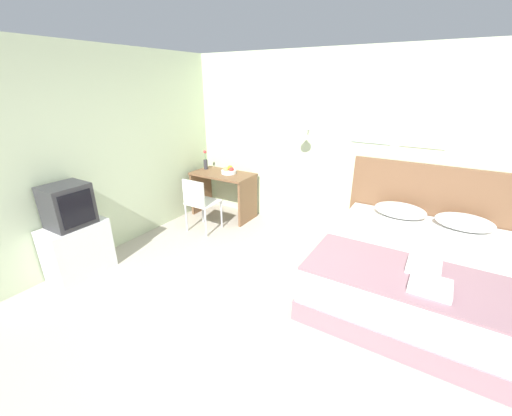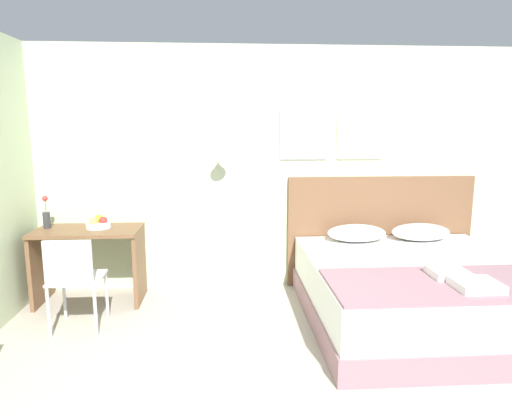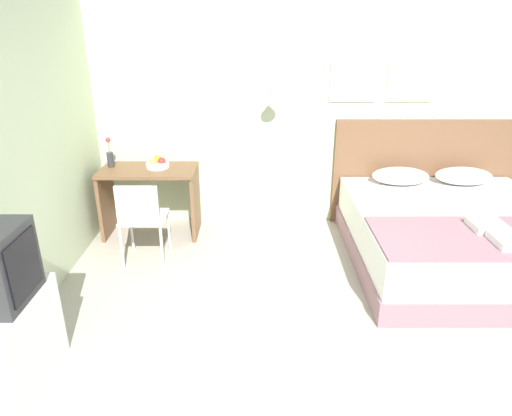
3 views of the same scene
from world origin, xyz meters
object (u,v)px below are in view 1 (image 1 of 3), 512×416
(throw_blanket, at_px, (417,278))
(folded_towel_mid_bed, at_px, (430,286))
(desk, at_px, (223,187))
(bed, at_px, (418,274))
(pillow_left, at_px, (400,210))
(flower_vase, at_px, (206,162))
(folded_towel_near_foot, at_px, (424,267))
(tv_stand, at_px, (78,250))
(pillow_right, at_px, (464,222))
(television, at_px, (68,206))
(fruit_bowl, at_px, (229,171))
(desk_chair, at_px, (199,201))
(headboard, at_px, (432,212))

(throw_blanket, xyz_separation_m, folded_towel_mid_bed, (0.11, -0.15, 0.04))
(desk, bearing_deg, bed, -13.12)
(pillow_left, bearing_deg, flower_vase, 179.95)
(folded_towel_near_foot, distance_m, tv_stand, 3.80)
(flower_vase, bearing_deg, bed, -12.64)
(pillow_right, bearing_deg, tv_stand, -148.08)
(television, bearing_deg, bed, 24.76)
(fruit_bowl, bearing_deg, flower_vase, 177.25)
(television, bearing_deg, throw_blanket, 16.20)
(pillow_left, bearing_deg, television, -142.73)
(folded_towel_near_foot, relative_size, desk_chair, 0.33)
(pillow_left, bearing_deg, throw_blanket, -75.89)
(television, bearing_deg, desk, 80.22)
(desk_chair, relative_size, flower_vase, 2.56)
(throw_blanket, height_order, flower_vase, flower_vase)
(bed, relative_size, television, 4.28)
(pillow_right, relative_size, folded_towel_near_foot, 2.23)
(pillow_left, bearing_deg, headboard, 38.30)
(desk, height_order, television, television)
(desk_chair, distance_m, fruit_bowl, 0.81)
(folded_towel_mid_bed, distance_m, tv_stand, 3.79)
(throw_blanket, distance_m, television, 3.73)
(pillow_left, height_order, tv_stand, pillow_left)
(headboard, height_order, folded_towel_near_foot, headboard)
(tv_stand, xyz_separation_m, television, (0.00, 0.00, 0.57))
(bed, relative_size, flower_vase, 6.25)
(bed, height_order, pillow_right, pillow_right)
(flower_vase, bearing_deg, headboard, 4.42)
(folded_towel_mid_bed, bearing_deg, desk_chair, 166.28)
(desk_chair, bearing_deg, headboard, 18.85)
(folded_towel_mid_bed, height_order, flower_vase, flower_vase)
(bed, bearing_deg, flower_vase, 167.36)
(flower_vase, relative_size, tv_stand, 0.49)
(pillow_left, xyz_separation_m, fruit_bowl, (-2.70, -0.02, 0.15))
(desk_chair, bearing_deg, pillow_left, 15.83)
(pillow_left, xyz_separation_m, flower_vase, (-3.22, 0.00, 0.23))
(pillow_left, height_order, pillow_right, same)
(pillow_right, distance_m, flower_vase, 3.94)
(bed, distance_m, flower_vase, 3.72)
(folded_towel_mid_bed, height_order, tv_stand, folded_towel_mid_bed)
(folded_towel_mid_bed, bearing_deg, flower_vase, 157.08)
(fruit_bowl, relative_size, television, 0.51)
(desk, xyz_separation_m, desk_chair, (0.07, -0.71, -0.01))
(desk_chair, bearing_deg, folded_towel_mid_bed, -13.72)
(pillow_right, distance_m, desk, 3.51)
(tv_stand, height_order, television, television)
(headboard, distance_m, fruit_bowl, 3.08)
(pillow_right, bearing_deg, desk_chair, -167.31)
(pillow_right, bearing_deg, bed, -113.89)
(television, bearing_deg, pillow_left, 37.27)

